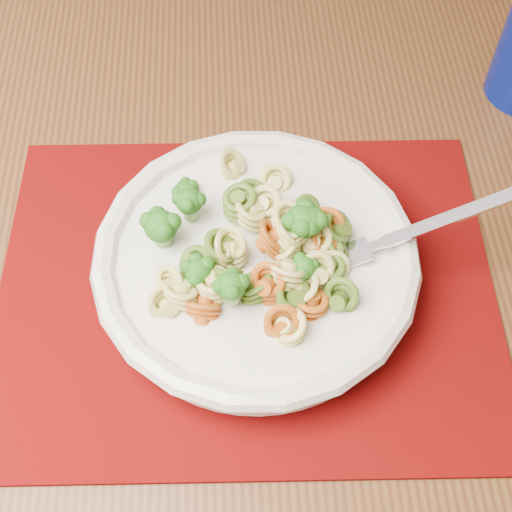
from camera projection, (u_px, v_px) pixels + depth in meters
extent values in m
cube|color=#573518|center=(192.00, 165.00, 0.71)|extent=(1.63, 1.14, 0.04)
cube|color=#540303|center=(247.00, 288.00, 0.61)|extent=(0.46, 0.38, 0.00)
cylinder|color=silver|center=(256.00, 278.00, 0.61)|extent=(0.11, 0.11, 0.01)
cylinder|color=silver|center=(256.00, 266.00, 0.59)|extent=(0.25, 0.25, 0.03)
torus|color=silver|center=(256.00, 256.00, 0.58)|extent=(0.27, 0.27, 0.02)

